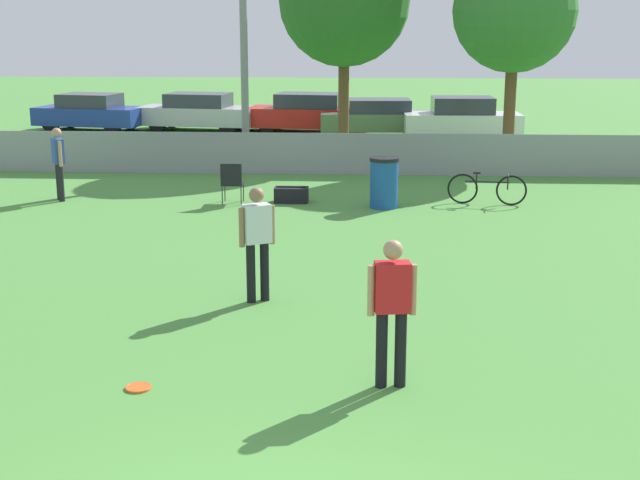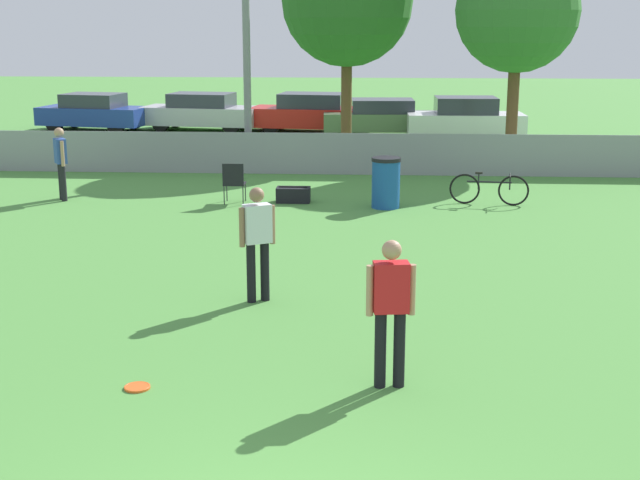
{
  "view_description": "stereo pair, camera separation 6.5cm",
  "coord_description": "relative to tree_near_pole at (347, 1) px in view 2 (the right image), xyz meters",
  "views": [
    {
      "loc": [
        0.64,
        -5.35,
        3.94
      ],
      "look_at": [
        -0.03,
        6.41,
        1.05
      ],
      "focal_mm": 50.0,
      "sensor_mm": 36.0,
      "label": 1
    },
    {
      "loc": [
        0.71,
        -5.35,
        3.94
      ],
      "look_at": [
        -0.03,
        6.41,
        1.05
      ],
      "focal_mm": 50.0,
      "sensor_mm": 36.0,
      "label": 2
    }
  ],
  "objects": [
    {
      "name": "gear_bag_sideline",
      "position": [
        -0.94,
        -7.28,
        -4.37
      ],
      "size": [
        0.75,
        0.41,
        0.36
      ],
      "color": "black",
      "rests_on": "ground_plane"
    },
    {
      "name": "parked_car_white",
      "position": [
        3.93,
        3.86,
        -3.84
      ],
      "size": [
        3.97,
        1.79,
        1.46
      ],
      "rotation": [
        0.0,
        0.0,
        0.03
      ],
      "color": "black",
      "rests_on": "ground_plane"
    },
    {
      "name": "parked_car_olive",
      "position": [
        1.12,
        4.86,
        -3.89
      ],
      "size": [
        4.23,
        1.93,
        1.29
      ],
      "rotation": [
        0.0,
        0.0,
        0.05
      ],
      "color": "black",
      "rests_on": "ground_plane"
    },
    {
      "name": "parked_car_red",
      "position": [
        -1.44,
        5.84,
        -3.85
      ],
      "size": [
        4.67,
        2.35,
        1.41
      ],
      "rotation": [
        0.0,
        0.0,
        -0.13
      ],
      "color": "black",
      "rests_on": "ground_plane"
    },
    {
      "name": "parked_car_blue",
      "position": [
        -9.56,
        5.76,
        -3.86
      ],
      "size": [
        4.21,
        2.37,
        1.37
      ],
      "rotation": [
        0.0,
        0.0,
        -0.18
      ],
      "color": "black",
      "rests_on": "ground_plane"
    },
    {
      "name": "player_receiver_white",
      "position": [
        -0.77,
        -14.57,
        -3.57
      ],
      "size": [
        0.49,
        0.37,
        1.68
      ],
      "rotation": [
        0.0,
        0.0,
        0.48
      ],
      "color": "black",
      "rests_on": "ground_plane"
    },
    {
      "name": "spectator_in_blue",
      "position": [
        -6.17,
        -7.38,
        -3.59
      ],
      "size": [
        0.38,
        0.46,
        1.65
      ],
      "rotation": [
        0.0,
        0.0,
        2.12
      ],
      "color": "black",
      "rests_on": "ground_plane"
    },
    {
      "name": "tree_far_right",
      "position": [
        4.65,
        -1.82,
        -0.32
      ],
      "size": [
        3.34,
        3.34,
        5.91
      ],
      "color": "brown",
      "rests_on": "ground_plane"
    },
    {
      "name": "folding_chair_sideline",
      "position": [
        -2.23,
        -7.53,
        -4.02
      ],
      "size": [
        0.48,
        0.48,
        0.92
      ],
      "rotation": [
        0.0,
        0.0,
        3.16
      ],
      "color": "#333338",
      "rests_on": "ground_plane"
    },
    {
      "name": "fence_backline",
      "position": [
        0.18,
        -3.48,
        -3.98
      ],
      "size": [
        25.35,
        0.07,
        1.21
      ],
      "color": "gray",
      "rests_on": "ground_plane"
    },
    {
      "name": "trash_bin",
      "position": [
        1.13,
        -7.75,
        -3.98
      ],
      "size": [
        0.64,
        0.64,
        1.1
      ],
      "color": "#194C99",
      "rests_on": "ground_plane"
    },
    {
      "name": "frisbee_disc",
      "position": [
        -1.7,
        -17.81,
        -4.52
      ],
      "size": [
        0.29,
        0.29,
        0.03
      ],
      "color": "#E5591E",
      "rests_on": "ground_plane"
    },
    {
      "name": "player_thrower_red",
      "position": [
        1.08,
        -17.58,
        -3.57
      ],
      "size": [
        0.54,
        0.27,
        1.68
      ],
      "rotation": [
        0.0,
        0.0,
        0.14
      ],
      "color": "black",
      "rests_on": "ground_plane"
    },
    {
      "name": "tree_near_pole",
      "position": [
        0.0,
        0.0,
        0.0
      ],
      "size": [
        3.84,
        3.84,
        6.47
      ],
      "color": "brown",
      "rests_on": "ground_plane"
    },
    {
      "name": "parked_car_silver",
      "position": [
        -5.57,
        6.09,
        -3.86
      ],
      "size": [
        4.54,
        2.32,
        1.38
      ],
      "rotation": [
        0.0,
        0.0,
        -0.15
      ],
      "color": "black",
      "rests_on": "ground_plane"
    },
    {
      "name": "bicycle_sideline",
      "position": [
        3.41,
        -7.3,
        -4.19
      ],
      "size": [
        1.72,
        0.44,
        0.72
      ],
      "rotation": [
        0.0,
        0.0,
        -0.14
      ],
      "color": "black",
      "rests_on": "ground_plane"
    }
  ]
}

